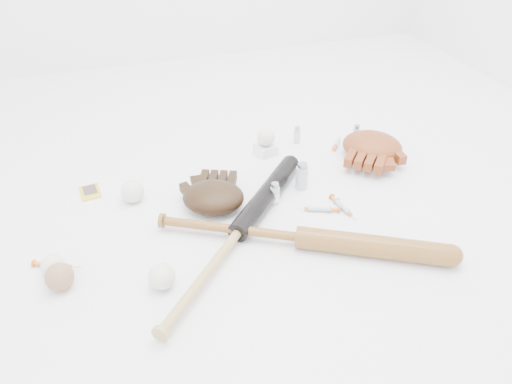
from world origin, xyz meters
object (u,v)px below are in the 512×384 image
object	(u,v)px
bat_dark	(238,232)
bat_wood	(299,237)
glove_dark	(213,197)
pedestal	(266,149)

from	to	relation	value
bat_dark	bat_wood	world-z (taller)	bat_wood
bat_dark	glove_dark	distance (m)	0.19
glove_dark	pedestal	xyz separation A→B (m)	(0.29, 0.28, -0.02)
bat_wood	pedestal	xyz separation A→B (m)	(0.08, 0.56, -0.01)
bat_wood	pedestal	distance (m)	0.56
bat_dark	glove_dark	bearing A→B (deg)	52.62
bat_dark	bat_wood	xyz separation A→B (m)	(0.17, -0.08, 0.00)
bat_dark	pedestal	distance (m)	0.54
glove_dark	bat_dark	bearing A→B (deg)	-57.54
bat_dark	bat_wood	bearing A→B (deg)	-73.01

